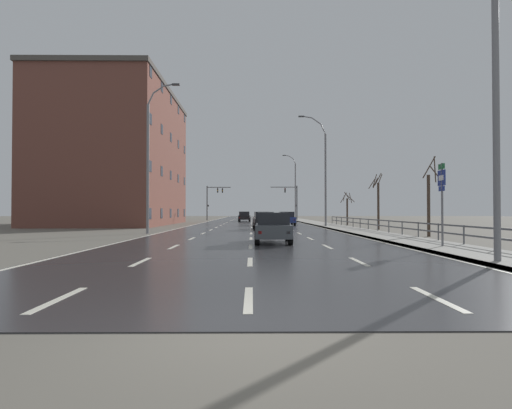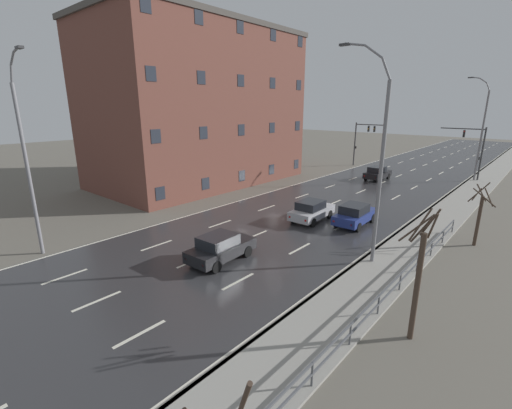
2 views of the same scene
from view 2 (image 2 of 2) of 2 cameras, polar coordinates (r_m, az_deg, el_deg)
ground_plane at (r=34.32m, az=15.06°, el=1.16°), size 160.00×160.00×0.12m
road_asphalt_strip at (r=45.19m, az=21.84°, el=4.13°), size 14.00×120.00×0.03m
sidewalk_right at (r=43.27m, az=32.36°, el=2.37°), size 3.00×120.00×0.12m
guardrail at (r=11.70m, az=9.25°, el=-25.25°), size 0.07×35.50×1.00m
street_lamp_midground at (r=18.96m, az=19.44°, el=6.57°), size 2.87×0.24×11.47m
street_lamp_distant at (r=46.65m, az=33.04°, el=10.06°), size 2.33×0.24×11.45m
street_lamp_left_bank at (r=22.71m, az=-33.49°, el=5.89°), size 2.42×0.24×11.09m
traffic_signal_right at (r=47.10m, az=32.31°, el=8.15°), size 4.70×0.36×6.08m
traffic_signal_left at (r=51.96m, az=17.03°, el=10.59°), size 4.26×0.36×6.10m
car_near_left at (r=26.06m, az=15.96°, el=-1.57°), size 1.93×4.15×1.57m
car_near_right at (r=43.01m, az=19.34°, el=4.91°), size 1.91×4.14×1.57m
car_mid_centre at (r=19.44m, az=-5.84°, el=-7.05°), size 1.99×4.18×1.57m
car_distant at (r=26.34m, az=9.14°, el=-0.96°), size 1.96×4.16×1.57m
brick_building at (r=39.90m, az=-9.43°, el=15.53°), size 13.03×22.57×16.44m
bare_tree_mid at (r=13.89m, az=25.08°, el=-10.95°), size 1.24×1.06×5.08m
bare_tree_far at (r=25.06m, az=32.83°, el=-1.57°), size 1.58×1.67×3.92m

